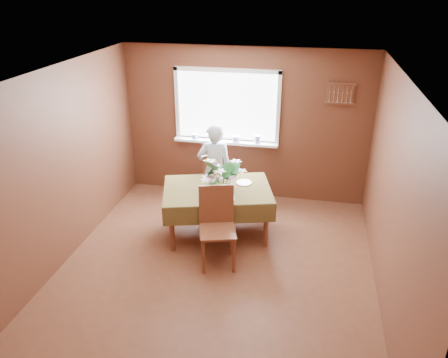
% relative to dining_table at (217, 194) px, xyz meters
% --- Properties ---
extents(floor, '(4.50, 4.50, 0.00)m').
position_rel_dining_table_xyz_m(floor, '(0.17, -0.89, -0.64)').
color(floor, brown).
rests_on(floor, ground).
extents(ceiling, '(4.50, 4.50, 0.00)m').
position_rel_dining_table_xyz_m(ceiling, '(0.17, -0.89, 1.86)').
color(ceiling, white).
rests_on(ceiling, wall_back).
extents(wall_back, '(4.00, 0.00, 4.00)m').
position_rel_dining_table_xyz_m(wall_back, '(0.17, 1.36, 0.61)').
color(wall_back, brown).
rests_on(wall_back, floor).
extents(wall_front, '(4.00, 0.00, 4.00)m').
position_rel_dining_table_xyz_m(wall_front, '(0.17, -3.14, 0.61)').
color(wall_front, brown).
rests_on(wall_front, floor).
extents(wall_left, '(0.00, 4.50, 4.50)m').
position_rel_dining_table_xyz_m(wall_left, '(-1.83, -0.89, 0.61)').
color(wall_left, brown).
rests_on(wall_left, floor).
extents(wall_right, '(0.00, 4.50, 4.50)m').
position_rel_dining_table_xyz_m(wall_right, '(2.17, -0.89, 0.61)').
color(wall_right, brown).
rests_on(wall_right, floor).
extents(window_assembly, '(1.72, 0.20, 1.22)m').
position_rel_dining_table_xyz_m(window_assembly, '(-0.13, 1.31, 0.72)').
color(window_assembly, white).
rests_on(window_assembly, wall_back).
extents(spoon_rack, '(0.44, 0.05, 0.33)m').
position_rel_dining_table_xyz_m(spoon_rack, '(1.62, 1.33, 1.21)').
color(spoon_rack, brown).
rests_on(spoon_rack, wall_back).
extents(dining_table, '(1.73, 1.41, 0.74)m').
position_rel_dining_table_xyz_m(dining_table, '(0.00, 0.00, 0.00)').
color(dining_table, brown).
rests_on(dining_table, floor).
extents(chair_far, '(0.58, 0.58, 0.96)m').
position_rel_dining_table_xyz_m(chair_far, '(-0.26, 0.82, -0.12)').
color(chair_far, brown).
rests_on(chair_far, floor).
extents(chair_near, '(0.56, 0.56, 1.05)m').
position_rel_dining_table_xyz_m(chair_near, '(0.14, -0.66, -0.08)').
color(chair_near, brown).
rests_on(chair_near, floor).
extents(seated_woman, '(0.62, 0.51, 1.46)m').
position_rel_dining_table_xyz_m(seated_woman, '(-0.19, 0.67, 0.09)').
color(seated_woman, white).
rests_on(seated_woman, floor).
extents(flower_bouquet, '(0.53, 0.53, 0.45)m').
position_rel_dining_table_xyz_m(flower_bouquet, '(0.11, -0.19, 0.38)').
color(flower_bouquet, white).
rests_on(flower_bouquet, dining_table).
extents(side_plate, '(0.25, 0.25, 0.01)m').
position_rel_dining_table_xyz_m(side_plate, '(0.34, 0.25, 0.09)').
color(side_plate, white).
rests_on(side_plate, dining_table).
extents(table_knife, '(0.02, 0.22, 0.00)m').
position_rel_dining_table_xyz_m(table_knife, '(0.16, -0.14, 0.10)').
color(table_knife, silver).
rests_on(table_knife, dining_table).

